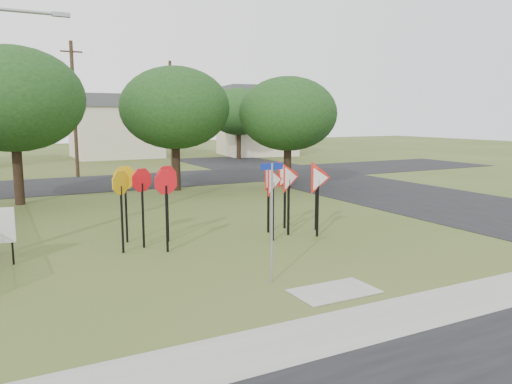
% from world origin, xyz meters
% --- Properties ---
extents(ground, '(140.00, 140.00, 0.00)m').
position_xyz_m(ground, '(0.00, 0.00, 0.00)').
color(ground, '#3B4C1C').
extents(sidewalk, '(30.00, 1.60, 0.02)m').
position_xyz_m(sidewalk, '(0.00, -4.20, 0.01)').
color(sidewalk, gray).
rests_on(sidewalk, ground).
extents(planting_strip, '(30.00, 0.80, 0.02)m').
position_xyz_m(planting_strip, '(0.00, -5.40, 0.01)').
color(planting_strip, '#3B4C1C').
rests_on(planting_strip, ground).
extents(street_right, '(8.00, 50.00, 0.02)m').
position_xyz_m(street_right, '(12.00, 10.00, 0.01)').
color(street_right, black).
rests_on(street_right, ground).
extents(street_far, '(60.00, 8.00, 0.02)m').
position_xyz_m(street_far, '(0.00, 20.00, 0.01)').
color(street_far, black).
rests_on(street_far, ground).
extents(curb_pad, '(2.00, 1.20, 0.02)m').
position_xyz_m(curb_pad, '(0.00, -2.40, 0.01)').
color(curb_pad, gray).
rests_on(curb_pad, ground).
extents(street_name_sign, '(0.62, 0.06, 2.98)m').
position_xyz_m(street_name_sign, '(-0.99, -1.13, 1.71)').
color(street_name_sign, gray).
rests_on(street_name_sign, ground).
extents(stop_sign_cluster, '(2.33, 1.92, 2.53)m').
position_xyz_m(stop_sign_cluster, '(-2.83, 3.67, 1.87)').
color(stop_sign_cluster, black).
rests_on(stop_sign_cluster, ground).
extents(yield_sign_cluster, '(3.23, 1.79, 2.57)m').
position_xyz_m(yield_sign_cluster, '(2.19, 3.10, 1.89)').
color(yield_sign_cluster, black).
rests_on(yield_sign_cluster, ground).
extents(far_pole_a, '(1.40, 0.24, 9.00)m').
position_xyz_m(far_pole_a, '(-2.00, 24.00, 4.60)').
color(far_pole_a, '#3C2D1B').
rests_on(far_pole_a, ground).
extents(far_pole_b, '(1.40, 0.24, 8.50)m').
position_xyz_m(far_pole_b, '(6.00, 28.00, 4.35)').
color(far_pole_b, '#3C2D1B').
rests_on(far_pole_b, ground).
extents(house_mid, '(8.40, 8.40, 6.20)m').
position_xyz_m(house_mid, '(4.00, 40.00, 3.15)').
color(house_mid, beige).
rests_on(house_mid, ground).
extents(house_right, '(8.30, 8.30, 7.20)m').
position_xyz_m(house_right, '(18.00, 36.00, 3.65)').
color(house_right, beige).
rests_on(house_right, ground).
extents(tree_near_left, '(6.40, 6.40, 7.27)m').
position_xyz_m(tree_near_left, '(-6.00, 14.00, 4.86)').
color(tree_near_left, black).
rests_on(tree_near_left, ground).
extents(tree_near_mid, '(6.00, 6.00, 6.80)m').
position_xyz_m(tree_near_mid, '(2.00, 15.00, 4.54)').
color(tree_near_mid, black).
rests_on(tree_near_mid, ground).
extents(tree_near_right, '(5.60, 5.60, 6.33)m').
position_xyz_m(tree_near_right, '(8.00, 13.00, 4.22)').
color(tree_near_right, black).
rests_on(tree_near_right, ground).
extents(tree_far_right, '(6.00, 6.00, 6.80)m').
position_xyz_m(tree_far_right, '(14.00, 32.00, 4.54)').
color(tree_far_right, black).
rests_on(tree_far_right, ground).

